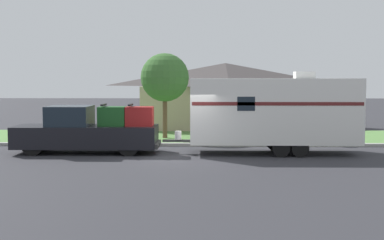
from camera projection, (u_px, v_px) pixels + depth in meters
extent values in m
plane|color=#2D2D33|center=(184.00, 158.00, 21.02)|extent=(120.00, 120.00, 0.00)
cube|color=#999993|center=(187.00, 145.00, 24.75)|extent=(80.00, 0.30, 0.14)
cube|color=#568442|center=(189.00, 137.00, 28.39)|extent=(80.00, 7.00, 0.03)
cube|color=tan|center=(225.00, 106.00, 34.81)|extent=(10.31, 7.46, 2.64)
pyramid|color=#3D3838|center=(225.00, 74.00, 34.64)|extent=(11.14, 8.05, 1.46)
cube|color=#4C3828|center=(228.00, 114.00, 31.14)|extent=(1.00, 0.06, 2.10)
cylinder|color=black|center=(33.00, 145.00, 21.72)|extent=(0.90, 0.28, 0.90)
cylinder|color=black|center=(45.00, 140.00, 23.35)|extent=(0.90, 0.28, 0.90)
cylinder|color=black|center=(129.00, 145.00, 21.64)|extent=(0.90, 0.28, 0.90)
cylinder|color=black|center=(134.00, 140.00, 23.27)|extent=(0.90, 0.28, 0.90)
cube|color=black|center=(56.00, 136.00, 22.50)|extent=(3.37, 2.00, 0.91)
cube|color=#19232D|center=(70.00, 116.00, 22.42)|extent=(1.75, 1.84, 0.83)
cube|color=black|center=(126.00, 136.00, 22.44)|extent=(2.57, 2.00, 0.91)
cube|color=#333333|center=(158.00, 144.00, 22.44)|extent=(0.12, 1.80, 0.20)
cube|color=#194C1E|center=(112.00, 116.00, 22.39)|extent=(1.15, 0.84, 0.80)
cube|color=black|center=(104.00, 105.00, 22.35)|extent=(0.10, 0.92, 0.08)
cube|color=maroon|center=(139.00, 116.00, 22.36)|extent=(1.15, 0.84, 0.80)
cube|color=black|center=(130.00, 105.00, 22.33)|extent=(0.10, 0.92, 0.08)
cylinder|color=black|center=(281.00, 148.00, 21.31)|extent=(0.69, 0.22, 0.69)
cylinder|color=black|center=(274.00, 142.00, 23.37)|extent=(0.69, 0.22, 0.69)
cylinder|color=black|center=(300.00, 149.00, 21.30)|extent=(0.69, 0.22, 0.69)
cylinder|color=black|center=(292.00, 142.00, 23.36)|extent=(0.69, 0.22, 0.69)
cube|color=silver|center=(274.00, 110.00, 22.23)|extent=(6.91, 2.35, 2.66)
cube|color=#5B1E1E|center=(278.00, 104.00, 21.03)|extent=(6.77, 0.01, 0.14)
cube|color=#383838|center=(177.00, 141.00, 22.41)|extent=(1.19, 0.12, 0.10)
cylinder|color=silver|center=(178.00, 135.00, 22.39)|extent=(0.28, 0.28, 0.36)
cube|color=silver|center=(304.00, 75.00, 22.09)|extent=(0.80, 0.68, 0.28)
cube|color=#19232D|center=(246.00, 104.00, 21.05)|extent=(0.70, 0.01, 0.56)
cylinder|color=brown|center=(325.00, 134.00, 25.13)|extent=(0.09, 0.09, 1.06)
cube|color=#B2B2B2|center=(325.00, 120.00, 25.08)|extent=(0.48, 0.20, 0.22)
cylinder|color=brown|center=(165.00, 117.00, 27.79)|extent=(0.24, 0.24, 2.23)
sphere|color=#38662D|center=(165.00, 77.00, 27.62)|extent=(2.51, 2.51, 2.51)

